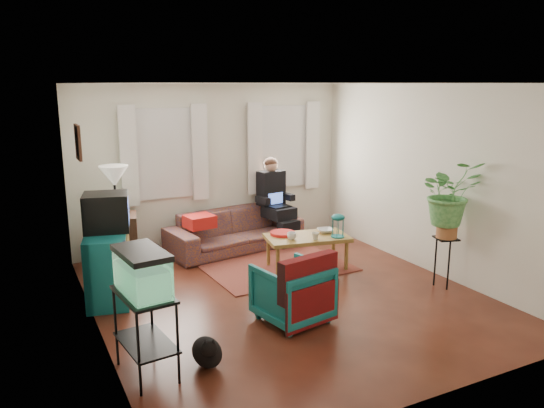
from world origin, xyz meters
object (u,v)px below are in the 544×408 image
sofa (235,224)px  side_table (118,242)px  dresser (108,266)px  plant_stand (444,262)px  coffee_table (307,252)px  armchair (292,289)px  aquarium_stand (146,334)px

sofa → side_table: sofa is taller
dresser → plant_stand: 4.26m
coffee_table → dresser: bearing=-171.4°
plant_stand → sofa: bearing=123.9°
side_table → plant_stand: side_table is taller
armchair → coffee_table: 1.75m
dresser → armchair: 2.30m
sofa → plant_stand: 3.25m
sofa → plant_stand: size_ratio=3.24×
armchair → aquarium_stand: bearing=2.5°
plant_stand → side_table: bearing=143.9°
dresser → plant_stand: size_ratio=1.43×
armchair → side_table: bearing=-73.0°
armchair → plant_stand: (2.25, -0.01, -0.03)m
sofa → dresser: size_ratio=2.27×
side_table → armchair: bearing=-62.5°
side_table → dresser: dresser is taller
dresser → coffee_table: (2.74, -0.12, -0.19)m
aquarium_stand → dresser: bearing=83.1°
side_table → armchair: 2.98m
aquarium_stand → armchair: size_ratio=1.08×
sofa → dresser: bearing=-160.4°
sofa → coffee_table: 1.41m
sofa → armchair: bearing=-107.9°
coffee_table → side_table: bearing=164.0°
side_table → armchair: size_ratio=1.07×
coffee_table → aquarium_stand: bearing=-135.5°
dresser → aquarium_stand: 1.93m
sofa → aquarium_stand: size_ratio=2.75×
sofa → plant_stand: sofa is taller
aquarium_stand → coffee_table: 3.29m
coffee_table → armchair: bearing=-114.8°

